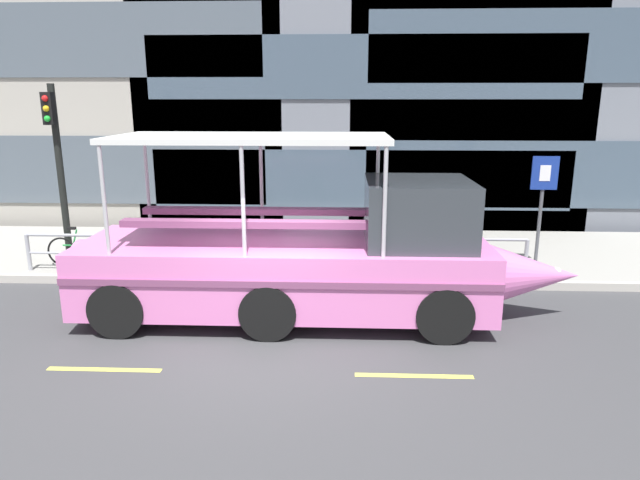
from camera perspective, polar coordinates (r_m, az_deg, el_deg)
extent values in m
plane|color=#3D3D3F|center=(9.76, -5.52, -10.60)|extent=(120.00, 120.00, 0.00)
cube|color=#99968E|center=(14.97, -2.62, -1.27)|extent=(32.00, 4.80, 0.18)
cube|color=#B2ADA3|center=(12.60, -3.61, -4.30)|extent=(32.00, 0.18, 0.18)
cube|color=#DBD64C|center=(9.51, -21.22, -12.25)|extent=(1.80, 0.12, 0.01)
cube|color=#DBD64C|center=(8.83, 9.60, -13.54)|extent=(1.80, 0.12, 0.01)
cube|color=#4C5660|center=(19.21, -23.71, 6.58)|extent=(11.98, 0.06, 2.12)
cube|color=#4C5660|center=(19.17, -24.91, 18.05)|extent=(11.98, 0.06, 2.12)
cube|color=#3D4C5B|center=(17.32, 4.16, 6.16)|extent=(12.88, 0.06, 1.83)
cube|color=#3D4C5B|center=(17.17, 4.36, 17.24)|extent=(12.88, 0.06, 1.83)
cube|color=#3D4C5B|center=(18.47, 23.22, 6.15)|extent=(11.68, 0.06, 2.04)
cube|color=#3D4C5B|center=(18.40, 24.40, 17.63)|extent=(11.68, 0.06, 2.04)
cylinder|color=#9EA0A8|center=(12.70, -4.92, 0.28)|extent=(11.46, 0.07, 0.07)
cylinder|color=#9EA0A8|center=(12.81, -4.88, -1.58)|extent=(11.46, 0.06, 0.06)
cylinder|color=#9EA0A8|center=(14.67, -27.68, -1.15)|extent=(0.09, 0.09, 0.86)
cylinder|color=#9EA0A8|center=(13.93, -21.84, -1.28)|extent=(0.09, 0.09, 0.86)
cylinder|color=#9EA0A8|center=(13.34, -15.41, -1.41)|extent=(0.09, 0.09, 0.86)
cylinder|color=#9EA0A8|center=(12.93, -8.48, -1.53)|extent=(0.09, 0.09, 0.86)
cylinder|color=#9EA0A8|center=(12.73, -1.22, -1.63)|extent=(0.09, 0.09, 0.86)
cylinder|color=#9EA0A8|center=(12.73, 6.16, -1.71)|extent=(0.09, 0.09, 0.86)
cylinder|color=#9EA0A8|center=(12.95, 13.41, -1.76)|extent=(0.09, 0.09, 0.86)
cylinder|color=#9EA0A8|center=(13.36, 20.32, -1.78)|extent=(0.09, 0.09, 0.86)
cylinder|color=black|center=(14.53, -24.98, 5.86)|extent=(0.16, 0.16, 4.25)
cube|color=black|center=(14.24, -26.03, 12.00)|extent=(0.24, 0.20, 0.72)
sphere|color=red|center=(14.14, -26.34, 12.86)|extent=(0.14, 0.14, 0.14)
sphere|color=gold|center=(14.14, -26.24, 11.97)|extent=(0.14, 0.14, 0.14)
sphere|color=green|center=(14.15, -26.14, 11.09)|extent=(0.14, 0.14, 0.14)
cylinder|color=#4C4F54|center=(13.95, 21.60, 2.50)|extent=(0.08, 0.08, 2.62)
cube|color=navy|center=(13.75, 22.03, 6.38)|extent=(0.60, 0.04, 0.76)
cube|color=white|center=(13.73, 22.06, 6.36)|extent=(0.24, 0.01, 0.36)
torus|color=black|center=(14.30, -21.20, -1.16)|extent=(0.70, 0.04, 0.70)
torus|color=black|center=(14.74, -24.91, -1.08)|extent=(0.70, 0.04, 0.70)
cylinder|color=#268C3F|center=(14.48, -23.15, -0.51)|extent=(0.95, 0.04, 0.04)
cylinder|color=#268C3F|center=(14.52, -23.84, 0.03)|extent=(0.19, 0.04, 0.51)
cube|color=black|center=(14.48, -24.09, 1.11)|extent=(0.20, 0.08, 0.06)
cylinder|color=#A5A5AA|center=(14.20, -21.53, 0.79)|extent=(0.03, 0.46, 0.03)
cube|color=pink|center=(10.66, -3.59, -3.27)|extent=(7.59, 2.41, 1.23)
cone|color=pink|center=(11.18, 20.90, -3.37)|extent=(1.71, 1.17, 1.17)
cylinder|color=pink|center=(11.67, -22.49, -2.79)|extent=(0.38, 1.17, 1.17)
cube|color=#783F64|center=(9.45, -4.37, -4.61)|extent=(7.59, 0.04, 0.12)
sphere|color=white|center=(11.31, 22.98, -3.11)|extent=(0.22, 0.22, 0.22)
cube|color=#33383D|center=(10.39, 9.99, 2.89)|extent=(1.90, 2.02, 1.16)
cube|color=silver|center=(10.26, -7.03, 10.33)|extent=(4.94, 2.21, 0.10)
cylinder|color=#B2B2B7|center=(11.31, 5.90, 5.73)|extent=(0.07, 0.07, 1.86)
cylinder|color=#B2B2B7|center=(9.22, 6.65, 3.78)|extent=(0.07, 0.07, 1.86)
cylinder|color=#B2B2B7|center=(11.41, -6.02, 5.80)|extent=(0.07, 0.07, 1.86)
cylinder|color=#B2B2B7|center=(9.35, -7.89, 3.88)|extent=(0.07, 0.07, 1.86)
cylinder|color=#B2B2B7|center=(11.98, -17.26, 5.64)|extent=(0.07, 0.07, 1.86)
cylinder|color=#B2B2B7|center=(10.03, -21.23, 3.75)|extent=(0.07, 0.07, 1.86)
cube|color=#783F64|center=(11.02, -6.32, 2.97)|extent=(4.54, 0.28, 0.12)
cube|color=#783F64|center=(9.90, -7.31, 1.66)|extent=(4.54, 0.28, 0.12)
cylinder|color=black|center=(11.90, 10.80, -3.58)|extent=(1.00, 0.28, 1.00)
cylinder|color=black|center=(9.84, 12.62, -7.51)|extent=(1.00, 0.28, 1.00)
cylinder|color=black|center=(11.84, -3.92, -3.44)|extent=(1.00, 0.28, 1.00)
cylinder|color=black|center=(9.77, -5.34, -7.38)|extent=(1.00, 0.28, 1.00)
cylinder|color=black|center=(12.41, -16.23, -3.16)|extent=(1.00, 0.28, 1.00)
cylinder|color=black|center=(10.46, -20.03, -6.74)|extent=(1.00, 0.28, 1.00)
cylinder|color=black|center=(14.58, 13.93, -0.08)|extent=(0.10, 0.10, 0.82)
cylinder|color=black|center=(14.49, 14.44, -0.20)|extent=(0.10, 0.10, 0.82)
cube|color=navy|center=(14.38, 14.35, 2.57)|extent=(0.34, 0.35, 0.58)
cylinder|color=navy|center=(14.50, 13.69, 2.59)|extent=(0.07, 0.07, 0.52)
cylinder|color=navy|center=(14.27, 15.01, 2.32)|extent=(0.07, 0.07, 0.52)
sphere|color=beige|center=(14.30, 14.46, 4.24)|extent=(0.23, 0.23, 0.23)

